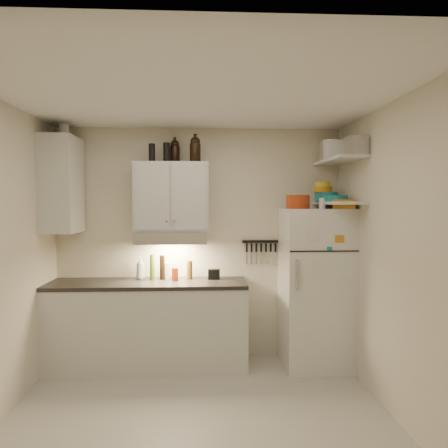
{
  "coord_description": "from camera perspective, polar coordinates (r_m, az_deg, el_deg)",
  "views": [
    {
      "loc": [
        0.02,
        -3.45,
        1.76
      ],
      "look_at": [
        0.25,
        0.9,
        1.55
      ],
      "focal_mm": 35.0,
      "sensor_mm": 36.0,
      "label": 1
    }
  ],
  "objects": [
    {
      "name": "range_hood",
      "position": [
        4.75,
        -6.88,
        -1.73
      ],
      "size": [
        0.76,
        0.46,
        0.12
      ],
      "primitive_type": "cube",
      "color": "silver",
      "rests_on": "back_wall"
    },
    {
      "name": "upper_cabinet",
      "position": [
        4.8,
        -6.86,
        3.52
      ],
      "size": [
        0.8,
        0.33,
        0.75
      ],
      "primitive_type": "cube",
      "color": "silver",
      "rests_on": "back_wall"
    },
    {
      "name": "red_jar",
      "position": [
        4.76,
        -6.43,
        -6.54
      ],
      "size": [
        0.09,
        0.09,
        0.14
      ],
      "primitive_type": "cylinder",
      "rotation": [
        0.0,
        0.0,
        -0.27
      ],
      "color": "#A43313",
      "rests_on": "countertop"
    },
    {
      "name": "vinegar_bottle",
      "position": [
        4.85,
        -8.07,
        -5.63
      ],
      "size": [
        0.06,
        0.06,
        0.27
      ],
      "primitive_type": "cylinder",
      "rotation": [
        0.0,
        0.0,
        0.04
      ],
      "color": "black",
      "rests_on": "countertop"
    },
    {
      "name": "oil_bottle",
      "position": [
        4.85,
        -9.34,
        -5.58
      ],
      "size": [
        0.07,
        0.07,
        0.28
      ],
      "primitive_type": "cylinder",
      "rotation": [
        0.0,
        0.0,
        -0.43
      ],
      "color": "#41681A",
      "rests_on": "countertop"
    },
    {
      "name": "stock_pot",
      "position": [
        4.97,
        14.03,
        9.21
      ],
      "size": [
        0.37,
        0.37,
        0.22
      ],
      "primitive_type": "cylinder",
      "rotation": [
        0.0,
        0.0,
        -0.22
      ],
      "color": "silver",
      "rests_on": "shelf_hi"
    },
    {
      "name": "bowl_orange",
      "position": [
        4.91,
        12.75,
        4.42
      ],
      "size": [
        0.2,
        0.2,
        0.06
      ],
      "primitive_type": "cylinder",
      "color": "#C17F12",
      "rests_on": "bowl_teal"
    },
    {
      "name": "base_cabinet",
      "position": [
        4.87,
        -9.88,
        -13.01
      ],
      "size": [
        2.1,
        0.6,
        0.88
      ],
      "primitive_type": "cube",
      "color": "silver",
      "rests_on": "floor"
    },
    {
      "name": "fridge",
      "position": [
        4.86,
        11.82,
        -8.09
      ],
      "size": [
        0.7,
        0.68,
        1.7
      ],
      "primitive_type": "cube",
      "color": "white",
      "rests_on": "floor"
    },
    {
      "name": "pepper_mill",
      "position": [
        4.85,
        -4.53,
        -5.99
      ],
      "size": [
        0.08,
        0.08,
        0.21
      ],
      "primitive_type": "cylinder",
      "rotation": [
        0.0,
        0.0,
        -0.29
      ],
      "color": "brown",
      "rests_on": "countertop"
    },
    {
      "name": "bowl_teal",
      "position": [
        4.94,
        13.25,
        3.46
      ],
      "size": [
        0.26,
        0.26,
        0.1
      ],
      "primitive_type": "cylinder",
      "color": "teal",
      "rests_on": "shelf_lo"
    },
    {
      "name": "growler_b",
      "position": [
        4.75,
        -3.78,
        9.75
      ],
      "size": [
        0.15,
        0.15,
        0.28
      ],
      "primitive_type": null,
      "rotation": [
        0.0,
        0.0,
        -0.29
      ],
      "color": "black",
      "rests_on": "upper_cabinet"
    },
    {
      "name": "right_wall",
      "position": [
        3.83,
        21.6,
        -4.35
      ],
      "size": [
        0.02,
        3.0,
        2.6
      ],
      "primitive_type": "cube",
      "color": "beige",
      "rests_on": "ground"
    },
    {
      "name": "tin_b",
      "position": [
        4.38,
        16.9,
        9.76
      ],
      "size": [
        0.2,
        0.2,
        0.17
      ],
      "primitive_type": "cube",
      "rotation": [
        0.0,
        0.0,
        0.14
      ],
      "color": "#AAAAAD",
      "rests_on": "shelf_hi"
    },
    {
      "name": "tin_a",
      "position": [
        4.64,
        14.34,
        9.4
      ],
      "size": [
        0.22,
        0.2,
        0.18
      ],
      "primitive_type": "cube",
      "rotation": [
        0.0,
        0.0,
        -0.29
      ],
      "color": "#AAAAAD",
      "rests_on": "shelf_hi"
    },
    {
      "name": "growler_a",
      "position": [
        4.9,
        -6.45,
        9.43
      ],
      "size": [
        0.14,
        0.14,
        0.26
      ],
      "primitive_type": null,
      "rotation": [
        0.0,
        0.0,
        -0.38
      ],
      "color": "black",
      "rests_on": "upper_cabinet"
    },
    {
      "name": "knife_strip",
      "position": [
        5.0,
        4.81,
        -2.29
      ],
      "size": [
        0.42,
        0.02,
        0.03
      ],
      "primitive_type": "cube",
      "color": "black",
      "rests_on": "back_wall"
    },
    {
      "name": "bowl_yellow",
      "position": [
        4.91,
        12.76,
        5.08
      ],
      "size": [
        0.16,
        0.16,
        0.05
      ],
      "primitive_type": "cylinder",
      "color": "gold",
      "rests_on": "bowl_orange"
    },
    {
      "name": "book_stack",
      "position": [
        4.65,
        15.45,
        2.5
      ],
      "size": [
        0.3,
        0.34,
        0.09
      ],
      "primitive_type": "cube",
      "rotation": [
        0.0,
        0.0,
        -0.34
      ],
      "color": "orange",
      "rests_on": "fridge"
    },
    {
      "name": "thermos_a",
      "position": [
        4.81,
        -7.51,
        9.25
      ],
      "size": [
        0.08,
        0.08,
        0.21
      ],
      "primitive_type": "cylinder",
      "rotation": [
        0.0,
        0.0,
        -0.09
      ],
      "color": "black",
      "rests_on": "upper_cabinet"
    },
    {
      "name": "spice_jar",
      "position": [
        4.66,
        12.72,
        2.66
      ],
      "size": [
        0.07,
        0.07,
        0.11
      ],
      "primitive_type": "cylinder",
      "rotation": [
        0.0,
        0.0,
        0.0
      ],
      "color": "silver",
      "rests_on": "fridge"
    },
    {
      "name": "countertop",
      "position": [
        4.77,
        -9.93,
        -7.68
      ],
      "size": [
        2.1,
        0.62,
        0.04
      ],
      "primitive_type": "cube",
      "color": "black",
      "rests_on": "base_cabinet"
    },
    {
      "name": "dutch_oven",
      "position": [
        4.67,
        9.62,
        2.87
      ],
      "size": [
        0.27,
        0.27,
        0.14
      ],
      "primitive_type": "cylinder",
      "rotation": [
        0.0,
        0.0,
        0.1
      ],
      "color": "#A43313",
      "rests_on": "fridge"
    },
    {
      "name": "ceiling",
      "position": [
        3.55,
        -3.41,
        16.58
      ],
      "size": [
        3.2,
        3.0,
        0.02
      ],
      "primitive_type": "cube",
      "color": "white",
      "rests_on": "ground"
    },
    {
      "name": "side_jar",
      "position": [
        4.98,
        -20.19,
        11.39
      ],
      "size": [
        0.12,
        0.12,
        0.14
      ],
      "primitive_type": "cylinder",
      "rotation": [
        0.0,
        0.0,
        -0.12
      ],
      "color": "silver",
      "rests_on": "side_cabinet"
    },
    {
      "name": "floor",
      "position": [
        3.88,
        -3.29,
        -24.39
      ],
      "size": [
        3.2,
        3.0,
        0.02
      ],
      "primitive_type": "cube",
      "color": "#B6B2A8",
      "rests_on": "ground"
    },
    {
      "name": "side_cabinet",
      "position": [
        4.88,
        -20.45,
        4.82
      ],
      "size": [
        0.33,
        0.55,
        1.0
      ],
      "primitive_type": "cube",
      "color": "silver",
      "rests_on": "left_wall"
    },
    {
      "name": "clear_bottle",
      "position": [
        4.88,
        -7.47,
        -6.08
      ],
      "size": [
        0.07,
        0.07,
        0.18
      ],
      "primitive_type": "cylinder",
      "rotation": [
        0.0,
        0.0,
        -0.14
      ],
      "color": "silver",
      "rests_on": "countertop"
    },
    {
      "name": "caddy",
      "position": [
        4.84,
        -1.33,
        -6.57
      ],
      "size": [
        0.13,
        0.09,
        0.11
      ],
      "primitive_type": "cube",
      "rotation": [
        0.0,
        0.0,
        -0.01
      ],
      "color": "black",
      "rests_on": "countertop"
    },
    {
      "name": "shelf_hi",
      "position": [
        4.72,
        14.78,
        8.02
      ],
      "size": [
        0.3,
        0.95,
        0.03
      ],
      "primitive_type": "cube",
      "color": "silver",
      "rests_on": "right_wall"
    },
    {
      "name": "soap_bottle",
      "position": [
        4.91,
        -10.85,
        -5.51
      ],
      "size": [
        0.13,
        0.13,
        0.28
      ],
      "primitive_type": "imported",
      "rotation": [
        0.0,
        0.0,
        -0.23
      ],
      "color": "silver",
      "rests_on": "countertop"
    },
    {
      "name": "plates",
      "position": [
        4.7,
        14.35,
        3.24
      ],
      "size": [
        0.33,
        0.33,
        0.06
      ],
      "primitive_type": "cylinder",
      "rotation": [
        0.0,
        0.0,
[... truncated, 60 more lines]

